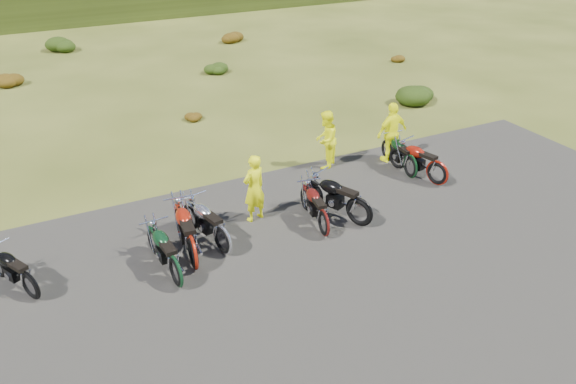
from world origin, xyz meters
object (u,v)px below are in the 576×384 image
motorcycle_0 (34,299)px  person_middle (254,189)px  motorcycle_3 (224,254)px  motorcycle_7 (409,178)px

motorcycle_0 → person_middle: (5.46, 0.84, 0.91)m
motorcycle_0 → motorcycle_3: bearing=-120.5°
motorcycle_0 → person_middle: bearing=-108.5°
motorcycle_3 → motorcycle_7: 6.49m
motorcycle_0 → person_middle: person_middle is taller
motorcycle_7 → person_middle: size_ratio=1.11×
motorcycle_3 → person_middle: (1.29, 1.08, 0.91)m
motorcycle_7 → person_middle: (-5.09, -0.12, 0.91)m
motorcycle_0 → person_middle: 5.60m
motorcycle_3 → motorcycle_7: bearing=-92.1°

